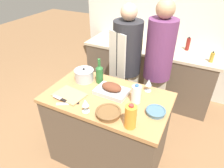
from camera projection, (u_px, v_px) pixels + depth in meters
ground_plane at (108, 155)px, 2.46m from camera, size 12.00×12.00×0.00m
kitchen_island at (108, 129)px, 2.22m from camera, size 1.23×0.73×0.90m
back_counter at (148, 72)px, 3.31m from camera, size 2.05×0.60×0.89m
back_wall at (160, 16)px, 3.12m from camera, size 2.55×0.10×2.55m
roasting_pan at (112, 90)px, 1.99m from camera, size 0.33×0.23×0.11m
wicker_basket at (108, 113)px, 1.72m from camera, size 0.22×0.22×0.05m
cutting_board at (70, 95)px, 1.97m from camera, size 0.32×0.25×0.02m
stock_pot at (84, 75)px, 2.19m from camera, size 0.21×0.21×0.15m
mixing_bowl at (156, 111)px, 1.75m from camera, size 0.18×0.18×0.04m
juice_jug at (131, 117)px, 1.57m from camera, size 0.09×0.09×0.22m
milk_jug at (136, 94)px, 1.85m from camera, size 0.09×0.09×0.19m
wine_bottle_green at (100, 73)px, 2.13m from camera, size 0.08×0.08×0.28m
wine_glass_left at (85, 103)px, 1.73m from camera, size 0.07×0.07×0.13m
wine_glass_right at (149, 83)px, 2.00m from camera, size 0.07×0.07×0.14m
knife_chef at (69, 104)px, 1.87m from camera, size 0.20×0.13×0.01m
knife_paring at (60, 99)px, 1.91m from camera, size 0.16×0.04×0.01m
condiment_bottle_tall at (141, 45)px, 2.95m from camera, size 0.05×0.05×0.17m
condiment_bottle_short at (188, 44)px, 2.92m from camera, size 0.06×0.06×0.20m
condiment_bottle_extra at (212, 57)px, 2.61m from camera, size 0.05×0.05×0.15m
person_cook_aproned at (126, 64)px, 2.56m from camera, size 0.37×0.39×1.64m
person_cook_guest at (158, 67)px, 2.37m from camera, size 0.32×0.32×1.72m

